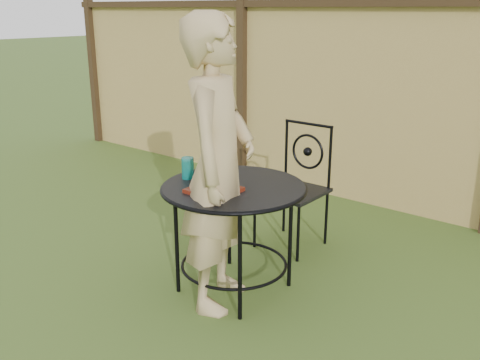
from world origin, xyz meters
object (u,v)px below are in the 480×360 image
(patio_table, at_px, (234,206))
(diner, at_px, (218,166))
(patio_chair, at_px, (296,183))
(salad_plate, at_px, (214,190))

(patio_table, height_order, diner, diner)
(patio_chair, bearing_deg, salad_plate, -85.61)
(diner, height_order, salad_plate, diner)
(salad_plate, bearing_deg, patio_table, 84.55)
(diner, xyz_separation_m, salad_plate, (-0.03, -0.01, -0.15))
(patio_table, distance_m, diner, 0.34)
(patio_table, relative_size, patio_chair, 0.97)
(patio_table, xyz_separation_m, patio_chair, (-0.10, 0.86, -0.08))
(salad_plate, bearing_deg, patio_chair, 94.39)
(patio_chair, bearing_deg, diner, -83.82)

